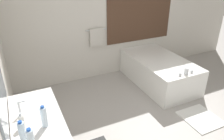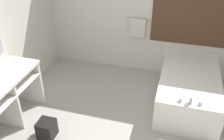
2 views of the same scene
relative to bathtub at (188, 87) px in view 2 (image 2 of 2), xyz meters
The scene contains 4 objects.
wall_back_with_blinds 1.60m from the bathtub, 130.00° to the left, with size 7.40×0.13×2.70m.
vanity_counter 3.07m from the bathtub, 153.24° to the right, with size 0.56×1.36×0.89m.
bathtub is the anchor object (origin of this frame).
waste_bin 2.50m from the bathtub, 144.45° to the right, with size 0.25×0.25×0.30m.
Camera 2 is at (0.50, -2.54, 2.91)m, focal length 40.00 mm.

